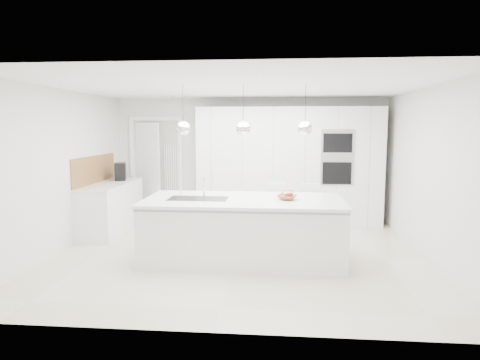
# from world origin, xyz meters

# --- Properties ---
(floor) EXTENTS (5.50, 5.50, 0.00)m
(floor) POSITION_xyz_m (0.00, 0.00, 0.00)
(floor) COLOR beige
(floor) RESTS_ON ground
(wall_back) EXTENTS (5.50, 0.00, 5.50)m
(wall_back) POSITION_xyz_m (0.00, 2.50, 1.25)
(wall_back) COLOR silver
(wall_back) RESTS_ON ground
(wall_left) EXTENTS (0.00, 5.00, 5.00)m
(wall_left) POSITION_xyz_m (-2.75, 0.00, 1.25)
(wall_left) COLOR silver
(wall_left) RESTS_ON ground
(ceiling) EXTENTS (5.50, 5.50, 0.00)m
(ceiling) POSITION_xyz_m (0.00, 0.00, 2.50)
(ceiling) COLOR white
(ceiling) RESTS_ON wall_back
(tall_cabinets) EXTENTS (3.60, 0.60, 2.30)m
(tall_cabinets) POSITION_xyz_m (0.80, 2.20, 1.15)
(tall_cabinets) COLOR white
(tall_cabinets) RESTS_ON floor
(oven_stack) EXTENTS (0.62, 0.04, 1.05)m
(oven_stack) POSITION_xyz_m (1.70, 1.89, 1.35)
(oven_stack) COLOR #A5A5A8
(oven_stack) RESTS_ON tall_cabinets
(doorway_frame) EXTENTS (1.11, 0.08, 2.13)m
(doorway_frame) POSITION_xyz_m (-1.95, 2.47, 1.02)
(doorway_frame) COLOR white
(doorway_frame) RESTS_ON floor
(hallway_door) EXTENTS (0.76, 0.38, 2.00)m
(hallway_door) POSITION_xyz_m (-2.20, 2.42, 1.00)
(hallway_door) COLOR white
(hallway_door) RESTS_ON floor
(radiator) EXTENTS (0.32, 0.04, 1.40)m
(radiator) POSITION_xyz_m (-1.63, 2.46, 0.85)
(radiator) COLOR white
(radiator) RESTS_ON floor
(left_base_cabinets) EXTENTS (0.60, 1.80, 0.86)m
(left_base_cabinets) POSITION_xyz_m (-2.45, 1.20, 0.43)
(left_base_cabinets) COLOR white
(left_base_cabinets) RESTS_ON floor
(left_worktop) EXTENTS (0.62, 1.82, 0.04)m
(left_worktop) POSITION_xyz_m (-2.45, 1.20, 0.88)
(left_worktop) COLOR white
(left_worktop) RESTS_ON left_base_cabinets
(oak_backsplash) EXTENTS (0.02, 1.80, 0.50)m
(oak_backsplash) POSITION_xyz_m (-2.74, 1.20, 1.15)
(oak_backsplash) COLOR olive
(oak_backsplash) RESTS_ON wall_left
(island_base) EXTENTS (2.80, 1.20, 0.86)m
(island_base) POSITION_xyz_m (0.10, -0.30, 0.43)
(island_base) COLOR white
(island_base) RESTS_ON floor
(island_worktop) EXTENTS (2.84, 1.40, 0.04)m
(island_worktop) POSITION_xyz_m (0.10, -0.25, 0.88)
(island_worktop) COLOR white
(island_worktop) RESTS_ON island_base
(island_sink) EXTENTS (0.84, 0.44, 0.18)m
(island_sink) POSITION_xyz_m (-0.55, -0.30, 0.82)
(island_sink) COLOR #3F3F42
(island_sink) RESTS_ON island_worktop
(island_tap) EXTENTS (0.02, 0.02, 0.30)m
(island_tap) POSITION_xyz_m (-0.50, -0.10, 1.05)
(island_tap) COLOR white
(island_tap) RESTS_ON island_worktop
(pendant_left) EXTENTS (0.20, 0.20, 0.20)m
(pendant_left) POSITION_xyz_m (-0.75, -0.30, 1.90)
(pendant_left) COLOR white
(pendant_left) RESTS_ON ceiling
(pendant_mid) EXTENTS (0.20, 0.20, 0.20)m
(pendant_mid) POSITION_xyz_m (0.10, -0.30, 1.90)
(pendant_mid) COLOR white
(pendant_mid) RESTS_ON ceiling
(pendant_right) EXTENTS (0.20, 0.20, 0.20)m
(pendant_right) POSITION_xyz_m (0.95, -0.30, 1.90)
(pendant_right) COLOR white
(pendant_right) RESTS_ON ceiling
(fruit_bowl) EXTENTS (0.35, 0.35, 0.07)m
(fruit_bowl) POSITION_xyz_m (0.72, -0.28, 0.93)
(fruit_bowl) COLOR olive
(fruit_bowl) RESTS_ON island_worktop
(espresso_machine) EXTENTS (0.28, 0.36, 0.34)m
(espresso_machine) POSITION_xyz_m (-2.43, 1.66, 1.07)
(espresso_machine) COLOR black
(espresso_machine) RESTS_ON left_worktop
(bar_stool_left) EXTENTS (0.43, 0.52, 1.01)m
(bar_stool_left) POSITION_xyz_m (0.58, 0.57, 0.51)
(bar_stool_left) COLOR white
(bar_stool_left) RESTS_ON floor
(bar_stool_right) EXTENTS (0.34, 0.47, 1.00)m
(bar_stool_right) POSITION_xyz_m (1.11, 0.55, 0.50)
(bar_stool_right) COLOR white
(bar_stool_right) RESTS_ON floor
(apple_a) EXTENTS (0.08, 0.08, 0.08)m
(apple_a) POSITION_xyz_m (0.76, -0.28, 0.97)
(apple_a) COLOR red
(apple_a) RESTS_ON fruit_bowl
(apple_b) EXTENTS (0.08, 0.08, 0.08)m
(apple_b) POSITION_xyz_m (0.72, -0.34, 0.97)
(apple_b) COLOR red
(apple_b) RESTS_ON fruit_bowl
(apple_c) EXTENTS (0.07, 0.07, 0.07)m
(apple_c) POSITION_xyz_m (0.77, -0.28, 0.96)
(apple_c) COLOR red
(apple_c) RESTS_ON fruit_bowl
(banana_bunch) EXTENTS (0.21, 0.16, 0.19)m
(banana_bunch) POSITION_xyz_m (0.73, -0.28, 1.01)
(banana_bunch) COLOR yellow
(banana_bunch) RESTS_ON fruit_bowl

